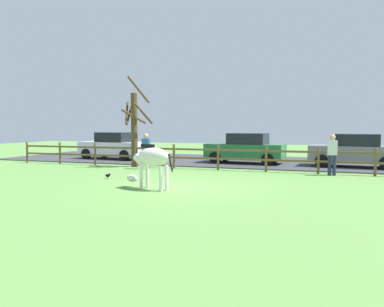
# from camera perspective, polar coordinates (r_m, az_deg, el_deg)

# --- Properties ---
(ground_plane) EXTENTS (60.00, 60.00, 0.00)m
(ground_plane) POSITION_cam_1_polar(r_m,az_deg,el_deg) (12.57, -1.03, -4.95)
(ground_plane) COLOR #5B8C42
(parking_asphalt) EXTENTS (28.00, 7.40, 0.05)m
(parking_asphalt) POSITION_cam_1_polar(r_m,az_deg,el_deg) (21.47, 7.63, -1.15)
(parking_asphalt) COLOR #38383D
(parking_asphalt) RESTS_ON ground_plane
(paddock_fence) EXTENTS (21.58, 0.11, 1.13)m
(paddock_fence) POSITION_cam_1_polar(r_m,az_deg,el_deg) (17.31, 3.90, -0.31)
(paddock_fence) COLOR brown
(paddock_fence) RESTS_ON ground_plane
(bare_tree) EXTENTS (1.34, 1.27, 4.31)m
(bare_tree) POSITION_cam_1_polar(r_m,az_deg,el_deg) (18.79, -8.55, 4.05)
(bare_tree) COLOR #513A23
(bare_tree) RESTS_ON ground_plane
(zebra) EXTENTS (1.89, 0.84, 1.41)m
(zebra) POSITION_cam_1_polar(r_m,az_deg,el_deg) (11.99, -6.01, -0.95)
(zebra) COLOR white
(zebra) RESTS_ON ground_plane
(crow_on_grass) EXTENTS (0.21, 0.10, 0.20)m
(crow_on_grass) POSITION_cam_1_polar(r_m,az_deg,el_deg) (14.76, -12.38, -3.20)
(crow_on_grass) COLOR black
(crow_on_grass) RESTS_ON ground_plane
(parked_car_green) EXTENTS (4.10, 2.09, 1.56)m
(parked_car_green) POSITION_cam_1_polar(r_m,az_deg,el_deg) (20.10, 7.99, 0.83)
(parked_car_green) COLOR #236B38
(parked_car_green) RESTS_ON parking_asphalt
(parked_car_white) EXTENTS (4.16, 2.22, 1.56)m
(parked_car_white) POSITION_cam_1_polar(r_m,az_deg,el_deg) (22.99, -11.48, 1.20)
(parked_car_white) COLOR white
(parked_car_white) RESTS_ON parking_asphalt
(parked_car_grey) EXTENTS (4.15, 2.20, 1.56)m
(parked_car_grey) POSITION_cam_1_polar(r_m,az_deg,el_deg) (19.60, 23.05, 0.46)
(parked_car_grey) COLOR slate
(parked_car_grey) RESTS_ON parking_asphalt
(visitor_left_of_tree) EXTENTS (0.38, 0.25, 1.64)m
(visitor_left_of_tree) POSITION_cam_1_polar(r_m,az_deg,el_deg) (16.26, 20.12, 0.08)
(visitor_left_of_tree) COLOR #232847
(visitor_left_of_tree) RESTS_ON ground_plane
(visitor_right_of_tree) EXTENTS (0.37, 0.23, 1.64)m
(visitor_right_of_tree) POSITION_cam_1_polar(r_m,az_deg,el_deg) (17.73, -6.83, 0.62)
(visitor_right_of_tree) COLOR #232847
(visitor_right_of_tree) RESTS_ON ground_plane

